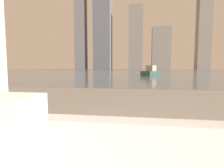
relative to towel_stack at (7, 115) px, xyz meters
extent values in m
cube|color=silver|center=(0.00, 0.00, -0.06)|extent=(0.24, 0.21, 0.04)
cube|color=silver|center=(0.00, 0.00, -0.02)|extent=(0.24, 0.21, 0.04)
cube|color=silver|center=(0.00, 0.00, 0.02)|extent=(0.24, 0.21, 0.04)
cube|color=silver|center=(0.00, 0.00, 0.06)|extent=(0.24, 0.21, 0.04)
cube|color=slate|center=(0.14, 61.18, -0.61)|extent=(180.00, 110.00, 0.01)
cube|color=#335647|center=(1.87, 18.34, -0.34)|extent=(2.25, 3.11, 0.52)
cube|color=#B2A893|center=(1.87, 18.34, 0.21)|extent=(1.17, 1.33, 0.59)
cube|color=slate|center=(-38.89, 117.18, 37.67)|extent=(7.36, 6.37, 76.56)
cube|color=slate|center=(-23.42, 117.18, 39.06)|extent=(11.22, 11.38, 79.36)
cube|color=gray|center=(-1.40, 117.18, 19.84)|extent=(8.91, 9.42, 40.90)
cube|color=gray|center=(14.91, 117.18, 12.99)|extent=(11.67, 6.73, 27.21)
cube|color=gray|center=(40.28, 117.18, 36.50)|extent=(7.80, 6.77, 74.22)
camera|label=1|loc=(0.54, -0.64, 0.19)|focal=28.00mm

